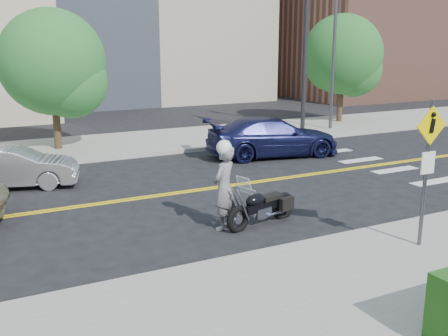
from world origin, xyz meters
TOP-DOWN VIEW (x-y plane):
  - ground_plane at (0.00, 0.00)m, footprint 120.00×120.00m
  - sidewalk_near at (0.00, -7.50)m, footprint 60.00×5.00m
  - sidewalk_far at (0.00, 7.50)m, footprint 60.00×5.00m
  - building_right at (26.00, 20.00)m, footprint 14.00×12.00m
  - lamp_post at (12.00, 6.50)m, footprint 0.16×0.16m
  - traffic_light at (10.00, 5.08)m, footprint 0.28×4.50m
  - pedestrian_sign at (4.20, -6.31)m, footprint 0.78×0.08m
  - motorcyclist at (1.22, -3.22)m, footprint 0.86×0.80m
  - motorcycle at (2.17, -3.37)m, footprint 2.19×1.12m
  - parked_car_silver at (-2.76, 2.80)m, footprint 3.97×2.32m
  - parked_car_blue at (6.50, 3.02)m, footprint 5.36×2.94m
  - tree_far_a at (-0.63, 7.48)m, footprint 4.03×4.03m
  - tree_far_b at (13.89, 8.15)m, footprint 4.09×4.09m

SIDE VIEW (x-z plane):
  - ground_plane at x=0.00m, z-range 0.00..0.00m
  - sidewalk_near at x=0.00m, z-range 0.00..0.15m
  - sidewalk_far at x=0.00m, z-range 0.00..0.15m
  - parked_car_silver at x=-2.76m, z-range 0.00..1.24m
  - motorcycle at x=2.17m, z-range 0.00..1.28m
  - parked_car_blue at x=6.50m, z-range 0.00..1.47m
  - motorcyclist at x=1.22m, z-range 0.00..2.10m
  - pedestrian_sign at x=4.20m, z-range 0.46..3.46m
  - tree_far_a at x=-0.63m, z-range 0.73..6.23m
  - tree_far_b at x=13.89m, z-range 0.78..6.43m
  - lamp_post at x=12.00m, z-range 0.15..8.15m
  - traffic_light at x=10.00m, z-range 1.17..8.17m
  - building_right at x=26.00m, z-range 0.00..12.00m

